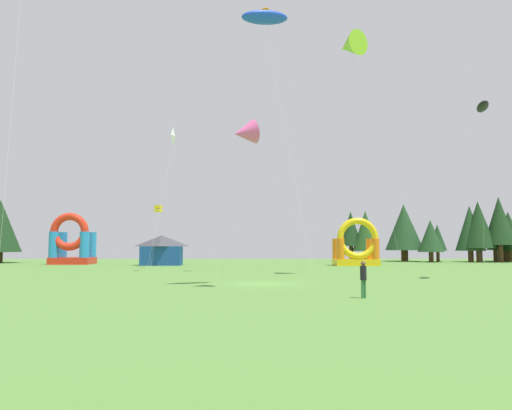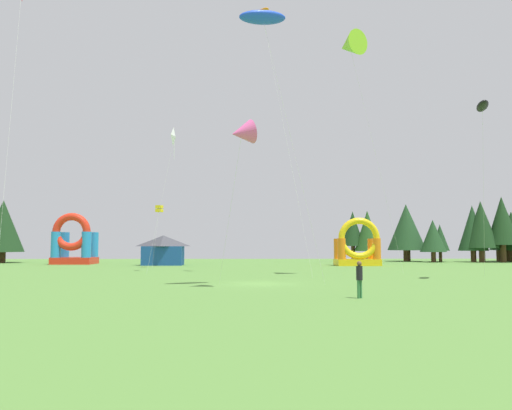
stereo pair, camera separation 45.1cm
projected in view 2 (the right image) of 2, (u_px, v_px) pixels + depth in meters
ground_plane at (261, 284)px, 34.50m from camera, size 120.00×120.00×0.00m
kite_orange_parafoil at (262, 13)px, 48.34m from camera, size 4.86×6.47×25.59m
kite_black_parafoil at (482, 106)px, 39.00m from camera, size 2.89×5.99×14.01m
kite_yellow_box at (159, 209)px, 59.00m from camera, size 0.92×1.98×7.36m
kite_white_diamond at (175, 138)px, 50.21m from camera, size 2.52×2.40×14.19m
kite_lime_delta at (350, 45)px, 45.05m from camera, size 7.14×5.02×21.93m
kite_pink_delta at (242, 133)px, 31.37m from camera, size 2.64×4.83×10.66m
kite_blue_parafoil at (263, 18)px, 33.04m from camera, size 6.14×3.17×18.52m
person_midfield at (359, 276)px, 25.25m from camera, size 0.45×0.45×1.88m
inflatable_blue_arch at (74, 245)px, 68.89m from camera, size 5.44×4.63×7.05m
inflatable_yellow_castle at (358, 249)px, 64.04m from camera, size 5.54×3.67×6.16m
festival_tent at (163, 250)px, 65.52m from camera, size 5.21×3.25×3.92m
tree_row_1 at (3, 226)px, 74.48m from camera, size 6.25×6.25×9.37m
tree_row_2 at (353, 229)px, 78.52m from camera, size 3.50×3.50×7.95m
tree_row_3 at (367, 231)px, 77.38m from camera, size 4.07×4.07×8.00m
tree_row_4 at (406, 227)px, 80.69m from camera, size 6.11×6.11×9.27m
tree_row_5 at (433, 236)px, 76.92m from camera, size 3.99×3.99×6.53m
tree_row_6 at (440, 238)px, 79.24m from camera, size 2.84×2.84×5.91m
tree_row_7 at (473, 228)px, 77.79m from camera, size 4.50×4.50×8.86m
tree_row_8 at (481, 225)px, 76.97m from camera, size 4.98×4.98×9.46m
tree_row_9 at (502, 221)px, 76.40m from camera, size 4.70×4.70×10.12m
tree_row_10 at (497, 233)px, 79.96m from camera, size 3.33×3.33×6.74m
tree_row_11 at (512, 231)px, 79.03m from camera, size 4.83×4.83×7.96m
tree_row_12 at (507, 230)px, 81.04m from camera, size 5.46×5.46×8.42m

